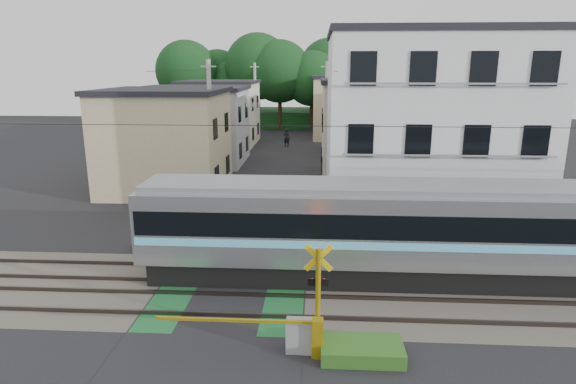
# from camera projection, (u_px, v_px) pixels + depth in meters

# --- Properties ---
(ground) EXTENTS (120.00, 120.00, 0.00)m
(ground) POSITION_uv_depth(u_px,v_px,m) (232.00, 289.00, 16.86)
(ground) COLOR black
(track_bed) EXTENTS (120.00, 120.00, 0.14)m
(track_bed) POSITION_uv_depth(u_px,v_px,m) (232.00, 288.00, 16.85)
(track_bed) COLOR #47423A
(track_bed) RESTS_ON ground
(crossing_signal_near) EXTENTS (4.74, 0.65, 3.09)m
(crossing_signal_near) POSITION_uv_depth(u_px,v_px,m) (302.00, 328.00, 13.00)
(crossing_signal_near) COLOR yellow
(crossing_signal_near) RESTS_ON ground
(crossing_signal_far) EXTENTS (4.74, 0.65, 3.09)m
(crossing_signal_far) POSITION_uv_depth(u_px,v_px,m) (186.00, 234.00, 20.36)
(crossing_signal_far) COLOR yellow
(crossing_signal_far) RESTS_ON ground
(apartment_block) EXTENTS (10.20, 8.36, 9.30)m
(apartment_block) POSITION_uv_depth(u_px,v_px,m) (427.00, 126.00, 24.36)
(apartment_block) COLOR white
(apartment_block) RESTS_ON ground
(houses_row) EXTENTS (22.07, 31.35, 6.80)m
(houses_row) POSITION_uv_depth(u_px,v_px,m) (286.00, 119.00, 41.07)
(houses_row) COLOR #CABA8F
(houses_row) RESTS_ON ground
(tree_hill) EXTENTS (40.00, 13.69, 11.75)m
(tree_hill) POSITION_uv_depth(u_px,v_px,m) (290.00, 83.00, 61.38)
(tree_hill) COLOR #133A16
(tree_hill) RESTS_ON ground
(catenary) EXTENTS (60.00, 5.04, 7.00)m
(catenary) POSITION_uv_depth(u_px,v_px,m) (411.00, 190.00, 15.61)
(catenary) COLOR #2D2D33
(catenary) RESTS_ON ground
(utility_poles) EXTENTS (7.90, 42.00, 8.00)m
(utility_poles) POSITION_uv_depth(u_px,v_px,m) (267.00, 112.00, 38.12)
(utility_poles) COLOR #A5A5A0
(utility_poles) RESTS_ON ground
(pedestrian) EXTENTS (0.76, 0.64, 1.79)m
(pedestrian) POSITION_uv_depth(u_px,v_px,m) (287.00, 138.00, 46.91)
(pedestrian) COLOR black
(pedestrian) RESTS_ON ground
(weed_patches) EXTENTS (10.25, 8.80, 0.40)m
(weed_patches) POSITION_uv_depth(u_px,v_px,m) (281.00, 287.00, 16.62)
(weed_patches) COLOR #2D5E1E
(weed_patches) RESTS_ON ground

